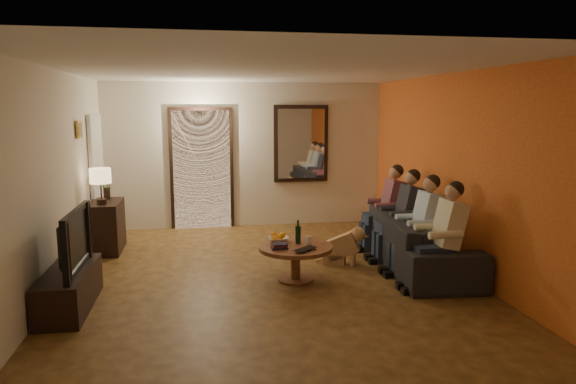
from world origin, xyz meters
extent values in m
cube|color=#432C12|center=(0.00, 0.00, 0.00)|extent=(5.00, 6.00, 0.01)
cube|color=white|center=(0.00, 0.00, 2.60)|extent=(5.00, 6.00, 0.01)
cube|color=beige|center=(0.00, 3.00, 1.30)|extent=(5.00, 0.02, 2.60)
cube|color=beige|center=(0.00, -3.00, 1.30)|extent=(5.00, 0.02, 2.60)
cube|color=beige|center=(-2.50, 0.00, 1.30)|extent=(0.02, 6.00, 2.60)
cube|color=beige|center=(2.50, 0.00, 1.30)|extent=(0.02, 6.00, 2.60)
cube|color=#CD5323|center=(2.49, 0.00, 1.30)|extent=(0.01, 6.00, 2.60)
cube|color=#FFE0A5|center=(-0.80, 2.98, 1.05)|extent=(1.00, 0.06, 2.10)
cube|color=black|center=(-0.80, 2.97, 1.05)|extent=(1.12, 0.04, 2.22)
cube|color=silver|center=(-0.55, 2.98, 0.90)|extent=(0.45, 0.03, 1.70)
cube|color=black|center=(1.00, 2.96, 1.50)|extent=(1.00, 0.05, 1.40)
cube|color=white|center=(1.00, 2.93, 1.50)|extent=(0.86, 0.02, 1.26)
cube|color=white|center=(-2.46, 2.30, 1.02)|extent=(0.06, 0.85, 2.04)
cube|color=#B28C33|center=(-2.47, 1.30, 1.85)|extent=(0.03, 0.28, 0.24)
cube|color=brown|center=(-2.46, 1.30, 1.85)|extent=(0.01, 0.22, 0.18)
cube|color=black|center=(-2.25, 1.64, 0.38)|extent=(0.45, 0.85, 0.76)
cube|color=black|center=(-2.25, -0.65, 0.21)|extent=(0.45, 1.28, 0.43)
imported|color=black|center=(-2.25, -0.65, 0.76)|extent=(1.14, 0.15, 0.66)
imported|color=black|center=(2.07, 0.11, 0.35)|extent=(2.50, 1.17, 0.71)
cylinder|color=#5A2E1B|center=(0.31, -0.18, 0.23)|extent=(1.01, 1.01, 0.45)
imported|color=white|center=(0.13, 0.04, 0.48)|extent=(0.26, 0.26, 0.06)
cylinder|color=silver|center=(0.49, -0.13, 0.50)|extent=(0.06, 0.06, 0.10)
imported|color=black|center=(0.41, -0.46, 0.46)|extent=(0.39, 0.38, 0.03)
camera|label=1|loc=(-0.83, -6.25, 2.13)|focal=32.00mm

